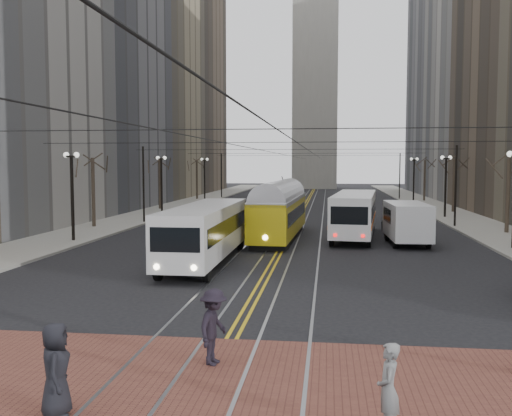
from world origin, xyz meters
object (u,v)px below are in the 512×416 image
(transit_bus, at_px, (206,234))
(sedan_grey, at_px, (398,222))
(pedestrian_a, at_px, (56,369))
(pedestrian_d, at_px, (214,327))
(sedan_silver, at_px, (359,210))
(cargo_van, at_px, (407,224))
(streetcar, at_px, (280,216))
(rear_bus, at_px, (355,215))
(clock_tower, at_px, (316,12))
(pedestrian_b, at_px, (388,390))

(transit_bus, height_order, sedan_grey, transit_bus)
(pedestrian_a, distance_m, pedestrian_d, 4.23)
(sedan_silver, xyz_separation_m, pedestrian_a, (-8.31, -43.13, 0.16))
(pedestrian_d, bearing_deg, cargo_van, -7.05)
(sedan_silver, bearing_deg, pedestrian_a, -100.13)
(streetcar, relative_size, cargo_van, 2.19)
(rear_bus, bearing_deg, pedestrian_d, -94.54)
(clock_tower, xyz_separation_m, pedestrian_a, (-2.68, -108.45, -34.98))
(streetcar, bearing_deg, clock_tower, 92.12)
(rear_bus, bearing_deg, sedan_grey, 48.32)
(rear_bus, xyz_separation_m, cargo_van, (3.15, -3.06, -0.22))
(pedestrian_a, bearing_deg, sedan_grey, -37.21)
(sedan_grey, bearing_deg, pedestrian_d, -110.98)
(cargo_van, relative_size, pedestrian_d, 3.05)
(sedan_silver, bearing_deg, cargo_van, -81.96)
(streetcar, height_order, pedestrian_d, streetcar)
(clock_tower, distance_m, sedan_silver, 74.39)
(clock_tower, distance_m, sedan_grey, 84.21)
(rear_bus, height_order, sedan_silver, rear_bus)
(clock_tower, distance_m, transit_bus, 96.78)
(sedan_silver, relative_size, pedestrian_d, 2.52)
(sedan_grey, relative_size, pedestrian_a, 2.42)
(streetcar, bearing_deg, rear_bus, 15.23)
(rear_bus, xyz_separation_m, pedestrian_a, (-7.31, -29.32, -0.56))
(transit_bus, height_order, pedestrian_d, transit_bus)
(cargo_van, bearing_deg, rear_bus, 134.03)
(cargo_van, bearing_deg, sedan_grey, 86.77)
(transit_bus, bearing_deg, streetcar, 73.44)
(sedan_silver, bearing_deg, sedan_grey, -77.17)
(clock_tower, relative_size, streetcar, 5.06)
(rear_bus, xyz_separation_m, sedan_silver, (1.00, 13.80, -0.73))
(pedestrian_b, relative_size, pedestrian_d, 0.92)
(pedestrian_d, bearing_deg, streetcar, 12.85)
(sedan_grey, height_order, pedestrian_b, pedestrian_b)
(transit_bus, xyz_separation_m, pedestrian_a, (0.82, -18.09, -0.52))
(clock_tower, xyz_separation_m, pedestrian_b, (3.94, -108.50, -35.05))
(clock_tower, height_order, cargo_van, clock_tower)
(sedan_grey, xyz_separation_m, pedestrian_a, (-10.61, -32.35, 0.18))
(clock_tower, distance_m, rear_bus, 86.41)
(transit_bus, bearing_deg, pedestrian_d, -76.97)
(pedestrian_d, bearing_deg, pedestrian_b, -118.20)
(rear_bus, bearing_deg, streetcar, -161.47)
(transit_bus, height_order, cargo_van, transit_bus)
(sedan_silver, relative_size, pedestrian_a, 2.55)
(streetcar, bearing_deg, cargo_van, -10.41)
(transit_bus, distance_m, rear_bus, 13.87)
(pedestrian_d, bearing_deg, sedan_silver, 3.72)
(rear_bus, distance_m, cargo_van, 4.39)
(sedan_grey, relative_size, pedestrian_b, 2.60)
(pedestrian_a, bearing_deg, pedestrian_d, -56.73)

